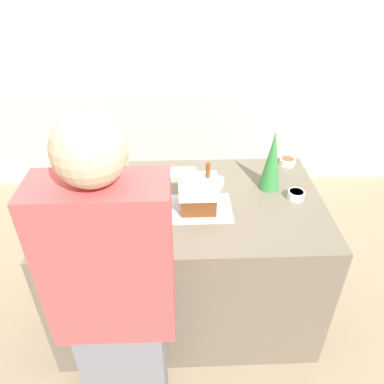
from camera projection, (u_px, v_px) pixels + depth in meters
ground_plane at (188, 304)px, 2.67m from camera, size 12.00×12.00×0.00m
wall_back at (180, 40)px, 3.80m from camera, size 8.00×0.05×2.60m
back_cabinet_block at (182, 129)px, 4.00m from camera, size 6.00×0.60×0.92m
kitchen_island at (187, 258)px, 2.42m from camera, size 1.58×0.96×0.91m
baking_tray at (198, 208)px, 2.09m from camera, size 0.37×0.27×0.01m
gingerbread_house at (198, 194)px, 2.04m from camera, size 0.21×0.20×0.27m
decorative_tree at (272, 160)px, 2.17m from camera, size 0.13×0.13×0.37m
candy_bowl_beside_tree at (70, 199)px, 2.13m from camera, size 0.14×0.14×0.04m
candy_bowl_near_tray_right at (287, 161)px, 2.49m from camera, size 0.10×0.10×0.05m
candy_bowl_far_right at (135, 192)px, 2.18m from camera, size 0.13×0.13×0.05m
candy_bowl_center_rear at (296, 195)px, 2.16m from camera, size 0.10×0.10×0.05m
candy_bowl_near_tray_left at (215, 182)px, 2.29m from camera, size 0.11×0.11×0.04m
cookbook at (182, 174)px, 2.39m from camera, size 0.19×0.15×0.02m
person at (118, 311)px, 1.52m from camera, size 0.46×0.58×1.77m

